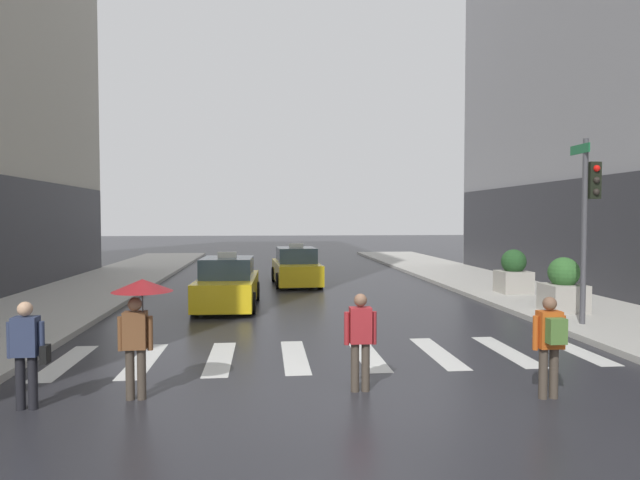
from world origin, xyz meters
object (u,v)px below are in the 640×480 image
at_px(taxi_second, 296,268).
at_px(pedestrian_with_umbrella, 140,306).
at_px(pedestrian_with_backpack, 550,339).
at_px(planter_mid_block, 514,273).
at_px(planter_near_corner, 563,287).
at_px(taxi_lead, 228,285).
at_px(traffic_light_pole, 588,204).
at_px(pedestrian_with_handbag, 27,349).
at_px(pedestrian_plain_coat, 360,336).

height_order(taxi_second, pedestrian_with_umbrella, pedestrian_with_umbrella).
bearing_deg(pedestrian_with_backpack, planter_mid_block, 67.38).
height_order(taxi_second, planter_mid_block, taxi_second).
xyz_separation_m(pedestrian_with_backpack, planter_near_corner, (4.23, 6.99, -0.10)).
bearing_deg(pedestrian_with_backpack, taxi_lead, 120.64).
bearing_deg(planter_near_corner, pedestrian_with_umbrella, -149.50).
relative_size(traffic_light_pole, pedestrian_with_handbag, 2.91).
height_order(pedestrian_with_handbag, pedestrian_plain_coat, same).
relative_size(pedestrian_with_backpack, pedestrian_plain_coat, 1.00).
xyz_separation_m(pedestrian_with_umbrella, pedestrian_with_handbag, (-1.61, -0.30, -0.58)).
bearing_deg(pedestrian_with_backpack, pedestrian_plain_coat, 166.75).
xyz_separation_m(taxi_second, pedestrian_plain_coat, (0.24, -14.74, 0.21)).
bearing_deg(pedestrian_plain_coat, pedestrian_with_umbrella, -179.26).
relative_size(traffic_light_pole, pedestrian_plain_coat, 2.91).
bearing_deg(pedestrian_with_backpack, traffic_light_pole, 53.49).
distance_m(traffic_light_pole, planter_mid_block, 6.35).
bearing_deg(pedestrian_with_umbrella, taxi_second, 77.28).
relative_size(taxi_lead, pedestrian_with_backpack, 2.78).
bearing_deg(planter_mid_block, pedestrian_with_backpack, -112.62).
distance_m(traffic_light_pole, taxi_second, 12.71).
xyz_separation_m(traffic_light_pole, pedestrian_plain_coat, (-6.75, -4.43, -2.32)).
distance_m(traffic_light_pole, pedestrian_plain_coat, 8.40).
relative_size(pedestrian_with_umbrella, planter_near_corner, 1.21).
height_order(traffic_light_pole, pedestrian_with_handbag, traffic_light_pole).
distance_m(taxi_lead, planter_mid_block, 10.39).
bearing_deg(pedestrian_with_handbag, planter_near_corner, 28.22).
height_order(traffic_light_pole, pedestrian_with_backpack, traffic_light_pole).
distance_m(pedestrian_with_umbrella, pedestrian_plain_coat, 3.62).
height_order(taxi_lead, planter_mid_block, taxi_lead).
bearing_deg(planter_mid_block, traffic_light_pole, -97.56).
bearing_deg(taxi_second, pedestrian_with_handbag, -108.16).
xyz_separation_m(taxi_lead, taxi_second, (2.56, 5.73, 0.00)).
distance_m(taxi_lead, pedestrian_with_handbag, 9.66).
distance_m(pedestrian_with_umbrella, planter_mid_block, 15.16).
bearing_deg(pedestrian_plain_coat, taxi_lead, 107.22).
bearing_deg(pedestrian_with_umbrella, taxi_lead, 85.07).
bearing_deg(pedestrian_plain_coat, planter_near_corner, 41.21).
distance_m(pedestrian_with_handbag, pedestrian_plain_coat, 5.19).
bearing_deg(pedestrian_with_backpack, taxi_second, 101.69).
height_order(taxi_second, planter_near_corner, taxi_second).
bearing_deg(traffic_light_pole, taxi_second, 124.11).
height_order(traffic_light_pole, taxi_lead, traffic_light_pole).
distance_m(taxi_lead, pedestrian_plain_coat, 9.44).
bearing_deg(pedestrian_plain_coat, pedestrian_with_handbag, -176.20).
distance_m(taxi_second, pedestrian_with_umbrella, 15.18).
bearing_deg(planter_mid_block, pedestrian_plain_coat, -126.25).
distance_m(pedestrian_plain_coat, planter_mid_block, 12.72).
distance_m(traffic_light_pole, pedestrian_with_backpack, 6.77).
bearing_deg(taxi_lead, planter_near_corner, -15.24).
bearing_deg(taxi_lead, pedestrian_with_handbag, -104.32).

